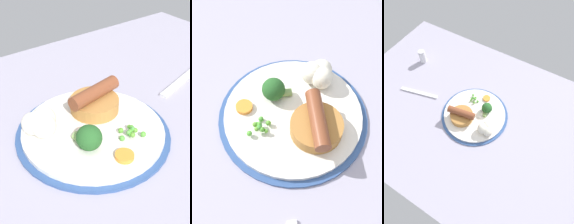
# 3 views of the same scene
# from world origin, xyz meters

# --- Properties ---
(dining_table) EXTENTS (1.10, 0.80, 0.03)m
(dining_table) POSITION_xyz_m (0.00, 0.00, 0.01)
(dining_table) COLOR #9E99AD
(dining_table) RESTS_ON ground
(dinner_plate) EXTENTS (0.28, 0.28, 0.01)m
(dinner_plate) POSITION_xyz_m (0.05, -0.00, 0.04)
(dinner_plate) COLOR #2D4C84
(dinner_plate) RESTS_ON dining_table
(sausage_pudding) EXTENTS (0.11, 0.09, 0.05)m
(sausage_pudding) POSITION_xyz_m (0.02, -0.04, 0.06)
(sausage_pudding) COLOR #AD7538
(sausage_pudding) RESTS_ON dinner_plate
(pea_pile) EXTENTS (0.04, 0.04, 0.02)m
(pea_pile) POSITION_xyz_m (0.02, 0.06, 0.05)
(pea_pile) COLOR #44963A
(pea_pile) RESTS_ON dinner_plate
(broccoli_floret_near) EXTENTS (0.04, 0.06, 0.04)m
(broccoli_floret_near) POSITION_xyz_m (0.09, 0.04, 0.07)
(broccoli_floret_near) COLOR #235623
(broccoli_floret_near) RESTS_ON dinner_plate
(cauliflower_floret) EXTENTS (0.06, 0.06, 0.04)m
(cauliflower_floret) POSITION_xyz_m (0.13, -0.04, 0.07)
(cauliflower_floret) COLOR silver
(cauliflower_floret) RESTS_ON dinner_plate
(carrot_slice_3) EXTENTS (0.04, 0.04, 0.01)m
(carrot_slice_3) POSITION_xyz_m (0.06, 0.09, 0.05)
(carrot_slice_3) COLOR orange
(carrot_slice_3) RESTS_ON dinner_plate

